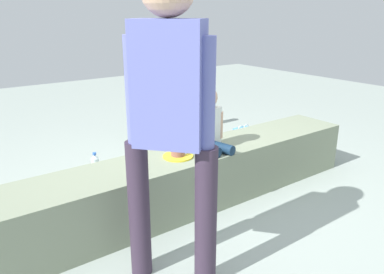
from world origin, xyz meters
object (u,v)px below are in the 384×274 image
Objects in this scene: adult_standing at (170,105)px; handbag_black_leather at (201,136)px; cake_plate at (178,154)px; water_bottle_near_gift at (95,166)px; cake_box_white at (168,148)px; child_seated at (207,122)px; handbag_brown_canvas at (186,162)px; gift_bag at (243,141)px.

handbag_black_leather is (1.49, 1.67, -0.89)m from adult_standing.
water_bottle_near_gift is at bearing 106.22° from cake_plate.
cake_box_white is at bearing 6.95° from water_bottle_near_gift.
water_bottle_near_gift is (0.19, 1.55, -0.89)m from adult_standing.
child_seated reaches higher than cake_box_white.
adult_standing is 5.09× the size of handbag_black_leather.
adult_standing is 2.17m from cake_box_white.
handbag_brown_canvas is (0.16, 0.50, -0.52)m from child_seated.
child_seated is at bearing -148.09° from gift_bag.
cake_box_white is at bearing -178.62° from handbag_black_leather.
child_seated is 1.22m from cake_box_white.
adult_standing is 5.32× the size of gift_bag.
water_bottle_near_gift is 1.30m from handbag_black_leather.
water_bottle_near_gift is (-0.55, 0.93, -0.53)m from child_seated.
handbag_brown_canvas is (-0.81, -0.10, -0.02)m from gift_bag.
cake_plate is 0.68× the size of cake_box_white.
cake_plate is 0.72× the size of gift_bag.
handbag_black_leather is at bearing 115.29° from gift_bag.
cake_plate reaches higher than handbag_black_leather.
handbag_black_leather is (1.30, 0.11, 0.00)m from water_bottle_near_gift.
cake_plate is 1.03m from water_bottle_near_gift.
handbag_black_leather is (1.03, 1.05, -0.34)m from cake_plate.
handbag_brown_canvas is (0.70, -0.43, 0.02)m from water_bottle_near_gift.
adult_standing reaches higher than handbag_black_leather.
handbag_brown_canvas is (0.43, 0.50, -0.33)m from cake_plate.
child_seated is 1.48× the size of handbag_black_leather.
child_seated is at bearing -125.70° from handbag_black_leather.
handbag_black_leather is 0.93× the size of handbag_brown_canvas.
handbag_black_leather is (0.75, 1.04, -0.53)m from child_seated.
cake_box_white is 0.45m from handbag_black_leather.
handbag_black_leather is at bearing 1.38° from cake_box_white.
cake_box_white is 1.01× the size of handbag_black_leather.
gift_bag is 1.31× the size of water_bottle_near_gift.
water_bottle_near_gift is at bearing 120.50° from child_seated.
adult_standing is at bearing -96.89° from water_bottle_near_gift.
adult_standing reaches higher than cake_plate.
cake_plate is at bearing -130.53° from handbag_brown_canvas.
handbag_brown_canvas is at bearing 72.68° from child_seated.
child_seated reaches higher than water_bottle_near_gift.
adult_standing is 2.26m from gift_bag.
child_seated is at bearing -107.32° from handbag_brown_canvas.
water_bottle_near_gift is at bearing 167.61° from gift_bag.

